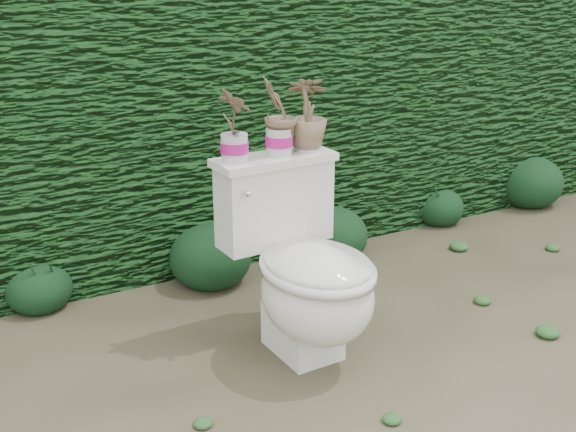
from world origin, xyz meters
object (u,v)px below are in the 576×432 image
potted_plant_left (234,127)px  potted_plant_right (307,116)px  toilet (306,273)px  potted_plant_center (279,118)px

potted_plant_left → potted_plant_right: potted_plant_right is taller
toilet → potted_plant_center: bearing=84.8°
potted_plant_right → toilet: bearing=83.3°
toilet → potted_plant_left: size_ratio=2.84×
potted_plant_center → potted_plant_right: (0.13, 0.00, -0.01)m
potted_plant_left → potted_plant_right: 0.33m
potted_plant_center → potted_plant_left: bearing=-35.7°
toilet → potted_plant_center: 0.62m
toilet → potted_plant_right: potted_plant_right is taller
toilet → potted_plant_right: (0.15, 0.25, 0.56)m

